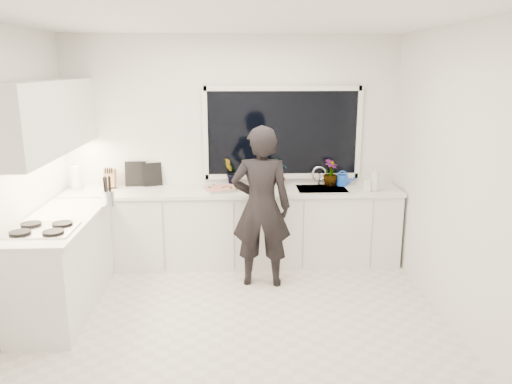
{
  "coord_description": "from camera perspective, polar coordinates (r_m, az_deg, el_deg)",
  "views": [
    {
      "loc": [
        0.01,
        -4.27,
        2.32
      ],
      "look_at": [
        0.22,
        0.4,
        1.15
      ],
      "focal_mm": 35.0,
      "sensor_mm": 36.0,
      "label": 1
    }
  ],
  "objects": [
    {
      "name": "floor",
      "position": [
        4.86,
        -2.46,
        -14.59
      ],
      "size": [
        4.0,
        3.5,
        0.02
      ],
      "primitive_type": "cube",
      "color": "beige",
      "rests_on": "ground"
    },
    {
      "name": "wall_back",
      "position": [
        6.1,
        -2.65,
        4.91
      ],
      "size": [
        4.0,
        0.02,
        2.7
      ],
      "primitive_type": "cube",
      "color": "white",
      "rests_on": "ground"
    },
    {
      "name": "wall_right",
      "position": [
        4.81,
        22.06,
        1.39
      ],
      "size": [
        0.02,
        3.5,
        2.7
      ],
      "primitive_type": "cube",
      "color": "white",
      "rests_on": "ground"
    },
    {
      "name": "ceiling",
      "position": [
        4.28,
        -2.86,
        19.27
      ],
      "size": [
        4.0,
        3.5,
        0.02
      ],
      "primitive_type": "cube",
      "color": "white",
      "rests_on": "wall_back"
    },
    {
      "name": "window",
      "position": [
        6.07,
        3.04,
        6.76
      ],
      "size": [
        1.8,
        0.02,
        1.0
      ],
      "primitive_type": "cube",
      "color": "black",
      "rests_on": "wall_back"
    },
    {
      "name": "base_cabinets_back",
      "position": [
        6.02,
        -2.55,
        -4.15
      ],
      "size": [
        3.92,
        0.58,
        0.88
      ],
      "primitive_type": "cube",
      "color": "white",
      "rests_on": "floor"
    },
    {
      "name": "base_cabinets_left",
      "position": [
        5.26,
        -21.22,
        -7.89
      ],
      "size": [
        0.58,
        1.6,
        0.88
      ],
      "primitive_type": "cube",
      "color": "white",
      "rests_on": "floor"
    },
    {
      "name": "countertop_back",
      "position": [
        5.88,
        -2.6,
        0.08
      ],
      "size": [
        3.94,
        0.62,
        0.04
      ],
      "primitive_type": "cube",
      "color": "silver",
      "rests_on": "base_cabinets_back"
    },
    {
      "name": "countertop_left",
      "position": [
        5.11,
        -21.68,
        -3.09
      ],
      "size": [
        0.62,
        1.6,
        0.04
      ],
      "primitive_type": "cube",
      "color": "silver",
      "rests_on": "base_cabinets_left"
    },
    {
      "name": "upper_cabinets",
      "position": [
        5.3,
        -22.64,
        7.91
      ],
      "size": [
        0.34,
        2.1,
        0.7
      ],
      "primitive_type": "cube",
      "color": "white",
      "rests_on": "wall_left"
    },
    {
      "name": "sink",
      "position": [
        5.99,
        7.5,
        -0.07
      ],
      "size": [
        0.58,
        0.42,
        0.14
      ],
      "primitive_type": "cube",
      "color": "silver",
      "rests_on": "countertop_back"
    },
    {
      "name": "faucet",
      "position": [
        6.14,
        7.23,
        1.83
      ],
      "size": [
        0.03,
        0.03,
        0.22
      ],
      "primitive_type": "cylinder",
      "color": "silver",
      "rests_on": "countertop_back"
    },
    {
      "name": "stovetop",
      "position": [
        4.8,
        -23.27,
        -3.91
      ],
      "size": [
        0.56,
        0.48,
        0.03
      ],
      "primitive_type": "cube",
      "color": "black",
      "rests_on": "countertop_left"
    },
    {
      "name": "person",
      "position": [
        5.31,
        0.59,
        -1.73
      ],
      "size": [
        0.68,
        0.48,
        1.75
      ],
      "primitive_type": "imported",
      "rotation": [
        0.0,
        0.0,
        3.04
      ],
      "color": "black",
      "rests_on": "floor"
    },
    {
      "name": "pizza_tray",
      "position": [
        5.85,
        -3.63,
        0.35
      ],
      "size": [
        0.54,
        0.47,
        0.03
      ],
      "primitive_type": "cube",
      "rotation": [
        0.0,
        0.0,
        0.37
      ],
      "color": "silver",
      "rests_on": "countertop_back"
    },
    {
      "name": "pizza",
      "position": [
        5.85,
        -3.63,
        0.51
      ],
      "size": [
        0.49,
        0.42,
        0.01
      ],
      "primitive_type": "cube",
      "rotation": [
        0.0,
        0.0,
        0.37
      ],
      "color": "#AC1E16",
      "rests_on": "pizza_tray"
    },
    {
      "name": "watering_can",
      "position": [
        6.17,
        9.81,
        1.36
      ],
      "size": [
        0.17,
        0.17,
        0.13
      ],
      "primitive_type": "cylinder",
      "rotation": [
        0.0,
        0.0,
        -0.25
      ],
      "color": "blue",
      "rests_on": "countertop_back"
    },
    {
      "name": "paper_towel_roll",
      "position": [
        6.24,
        -19.88,
        1.47
      ],
      "size": [
        0.14,
        0.14,
        0.26
      ],
      "primitive_type": "cylinder",
      "rotation": [
        0.0,
        0.0,
        0.34
      ],
      "color": "silver",
      "rests_on": "countertop_back"
    },
    {
      "name": "knife_block",
      "position": [
        6.17,
        -16.36,
        1.43
      ],
      "size": [
        0.13,
        0.1,
        0.22
      ],
      "primitive_type": "cube",
      "rotation": [
        0.0,
        0.0,
        -0.01
      ],
      "color": "#915B43",
      "rests_on": "countertop_back"
    },
    {
      "name": "utensil_crock",
      "position": [
        5.4,
        -16.54,
        -0.69
      ],
      "size": [
        0.17,
        0.17,
        0.16
      ],
      "primitive_type": "cylinder",
      "rotation": [
        0.0,
        0.0,
        -0.34
      ],
      "color": "#AEADB2",
      "rests_on": "countertop_left"
    },
    {
      "name": "picture_frame_large",
      "position": [
        6.17,
        -11.72,
        1.98
      ],
      "size": [
        0.21,
        0.09,
        0.28
      ],
      "primitive_type": "cube",
      "rotation": [
        0.0,
        0.0,
        0.34
      ],
      "color": "black",
      "rests_on": "countertop_back"
    },
    {
      "name": "picture_frame_small",
      "position": [
        6.2,
        -13.6,
        2.04
      ],
      "size": [
        0.25,
        0.03,
        0.3
      ],
      "primitive_type": "cube",
      "rotation": [
        0.0,
        0.0,
        0.03
      ],
      "color": "black",
      "rests_on": "countertop_back"
    },
    {
      "name": "herb_plants",
      "position": [
        6.02,
        1.68,
        2.19
      ],
      "size": [
        1.45,
        0.32,
        0.34
      ],
      "color": "#26662D",
      "rests_on": "countertop_back"
    },
    {
      "name": "soap_bottles",
      "position": [
        5.93,
        13.27,
        1.4
      ],
      "size": [
        0.19,
        0.13,
        0.31
      ],
      "color": "#D8BF66",
      "rests_on": "countertop_back"
    }
  ]
}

